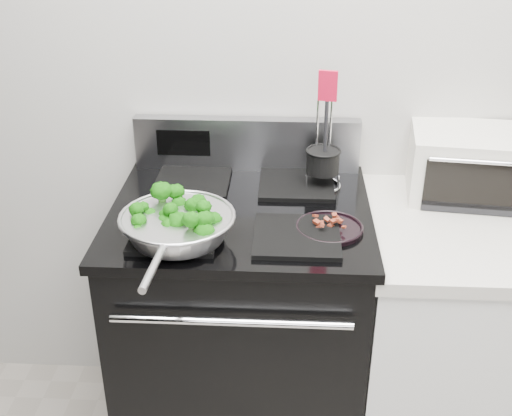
# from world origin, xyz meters

# --- Properties ---
(back_wall) EXTENTS (4.00, 0.02, 2.70)m
(back_wall) POSITION_xyz_m (0.00, 1.75, 1.35)
(back_wall) COLOR #B5B3AC
(back_wall) RESTS_ON ground
(gas_range) EXTENTS (0.79, 0.69, 1.13)m
(gas_range) POSITION_xyz_m (-0.30, 1.41, 0.49)
(gas_range) COLOR black
(gas_range) RESTS_ON floor
(counter) EXTENTS (0.62, 0.68, 0.92)m
(counter) POSITION_xyz_m (0.39, 1.41, 0.46)
(counter) COLOR white
(counter) RESTS_ON floor
(skillet) EXTENTS (0.32, 0.51, 0.07)m
(skillet) POSITION_xyz_m (-0.46, 1.21, 1.00)
(skillet) COLOR silver
(skillet) RESTS_ON gas_range
(broccoli_pile) EXTENTS (0.25, 0.25, 0.09)m
(broccoli_pile) POSITION_xyz_m (-0.46, 1.21, 1.02)
(broccoli_pile) COLOR #063104
(broccoli_pile) RESTS_ON skillet
(bacon_plate) EXTENTS (0.19, 0.19, 0.04)m
(bacon_plate) POSITION_xyz_m (-0.04, 1.29, 0.97)
(bacon_plate) COLOR black
(bacon_plate) RESTS_ON gas_range
(utensil_holder) EXTENTS (0.13, 0.13, 0.39)m
(utensil_holder) POSITION_xyz_m (-0.05, 1.58, 1.02)
(utensil_holder) COLOR silver
(utensil_holder) RESTS_ON gas_range
(toaster_oven) EXTENTS (0.40, 0.32, 0.21)m
(toaster_oven) POSITION_xyz_m (0.42, 1.61, 1.03)
(toaster_oven) COLOR white
(toaster_oven) RESTS_ON counter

